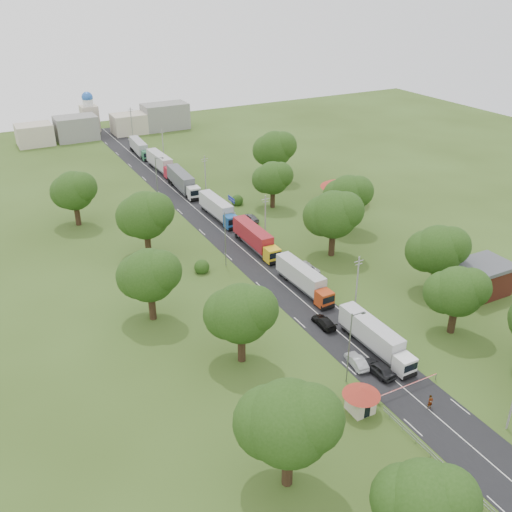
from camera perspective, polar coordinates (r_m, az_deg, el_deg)
ground at (r=89.36m, az=4.31°, el=-4.19°), size 260.00×260.00×0.00m
road at (r=104.70m, az=-1.46°, el=0.78°), size 8.00×200.00×0.04m
boom_barrier at (r=72.10m, az=14.17°, el=-12.78°), size 9.22×0.35×1.18m
guard_booth at (r=68.17m, az=10.48°, el=-13.61°), size 4.40×4.40×3.45m
kiosk at (r=61.54m, az=19.68°, el=-21.74°), size 2.30×2.30×2.41m
guard_rail at (r=65.65m, az=17.52°, el=-19.10°), size 0.10×17.00×1.70m
info_sign at (r=117.96m, az=-2.49°, el=5.43°), size 0.12×3.10×4.10m
pole_1 at (r=84.94m, az=10.07°, el=-2.68°), size 1.60×0.24×9.00m
pole_2 at (r=105.89m, az=0.93°, el=3.88°), size 1.60×0.24×9.00m
pole_3 at (r=129.54m, az=-5.10°, el=8.11°), size 1.60×0.24×9.00m
pole_4 at (r=154.64m, az=-9.29°, el=10.96°), size 1.60×0.24×9.00m
pole_5 at (r=180.60m, az=-12.34°, el=12.97°), size 1.60×0.24×9.00m
lamp_0 at (r=70.10m, az=9.42°, el=-8.73°), size 2.03×0.22×10.00m
lamp_1 at (r=96.16m, az=-3.01°, el=1.95°), size 2.03×0.22×10.00m
lamp_2 at (r=126.61m, az=-9.84°, el=7.79°), size 2.03×0.22×10.00m
tree_2 at (r=82.50m, az=19.45°, el=-3.32°), size 8.00×8.00×10.10m
tree_3 at (r=92.17m, az=17.71°, el=0.63°), size 8.80×8.80×11.07m
tree_4 at (r=99.97m, az=7.73°, el=4.17°), size 9.60×9.60×12.05m
tree_5 at (r=111.19m, az=9.17°, el=6.08°), size 8.80×8.80×11.07m
tree_6 at (r=121.09m, az=1.66°, el=7.82°), size 8.00×8.00×10.10m
tree_7 at (r=137.42m, az=1.86°, el=10.68°), size 9.60×9.60×12.05m
tree_8 at (r=53.03m, az=16.50°, el=-22.41°), size 8.00×8.00×10.10m
tree_9 at (r=55.73m, az=3.20°, el=-16.23°), size 9.60×9.60×12.05m
tree_10 at (r=71.96m, az=-1.56°, el=-5.70°), size 8.80×8.80×11.07m
tree_11 at (r=81.94m, az=-10.67°, el=-1.86°), size 8.80×8.80×11.07m
tree_12 at (r=100.62m, az=-11.05°, el=4.06°), size 9.60×9.60×12.05m
tree_13 at (r=117.49m, az=-17.78°, el=6.26°), size 8.80×8.80×11.07m
house_brick at (r=95.88m, az=21.61°, el=-2.06°), size 8.60×6.60×5.20m
house_cream at (r=125.83m, az=8.82°, el=6.83°), size 10.08×10.08×5.80m
distant_town at (r=184.40m, az=-14.23°, el=12.67°), size 52.00×8.00×8.00m
church at (r=190.59m, az=-16.33°, el=13.45°), size 5.00×5.00×12.30m
truck_0 at (r=78.25m, az=11.82°, el=-7.93°), size 2.49×13.83×3.83m
truck_1 at (r=90.65m, az=4.79°, el=-2.25°), size 2.71×13.77×3.81m
truck_2 at (r=103.59m, az=-0.07°, el=1.80°), size 2.61×14.51×4.02m
truck_3 at (r=117.15m, az=-3.83°, el=4.76°), size 2.65×14.32×3.97m
truck_4 at (r=133.13m, az=-7.36°, el=7.43°), size 3.29×15.64×4.32m
truck_5 at (r=147.61m, az=-9.48°, el=9.19°), size 2.89×15.14×4.19m
truck_6 at (r=162.43m, az=-11.55°, el=10.57°), size 3.01×14.00×3.87m
car_lane_front at (r=74.83m, az=12.15°, el=-10.92°), size 2.51×5.09×1.67m
car_lane_mid at (r=75.69m, az=10.03°, el=-10.33°), size 2.04×4.39×1.39m
car_lane_rear at (r=82.69m, az=6.80°, el=-6.56°), size 1.95×4.68×1.35m
car_verge_near at (r=96.51m, az=5.00°, el=-1.18°), size 2.65×5.70×1.58m
car_verge_far at (r=115.85m, az=-0.56°, el=3.85°), size 2.09×4.59×1.53m
pedestrian_near at (r=71.13m, az=17.03°, el=-13.81°), size 0.70×0.48×1.86m
pedestrian_booth at (r=70.59m, az=11.67°, el=-13.49°), size 1.00×1.05×1.72m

